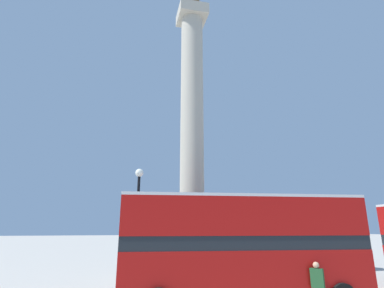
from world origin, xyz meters
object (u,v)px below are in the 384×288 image
at_px(equestrian_statue, 292,245).
at_px(street_lamp, 137,223).
at_px(monument_column, 192,170).
at_px(bus_a, 242,243).
at_px(pedestrian_near_lamp, 318,284).

bearing_deg(equestrian_statue, street_lamp, -111.54).
relative_size(monument_column, street_lamp, 3.53).
distance_m(monument_column, equestrian_statue, 12.43).
height_order(bus_a, street_lamp, street_lamp).
xyz_separation_m(monument_column, pedestrian_near_lamp, (2.87, -8.75, -5.76)).
bearing_deg(monument_column, pedestrian_near_lamp, -71.86).
bearing_deg(equestrian_statue, pedestrian_near_lamp, -83.14).
bearing_deg(monument_column, equestrian_statue, 26.83).
bearing_deg(equestrian_statue, bus_a, -93.66).
distance_m(monument_column, street_lamp, 6.67).
xyz_separation_m(bus_a, equestrian_statue, (9.50, 12.15, -0.86)).
xyz_separation_m(equestrian_statue, pedestrian_near_lamp, (-7.21, -13.84, -0.54)).
relative_size(equestrian_statue, pedestrian_near_lamp, 3.20).
distance_m(bus_a, equestrian_statue, 15.44).
height_order(equestrian_statue, pedestrian_near_lamp, equestrian_statue).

